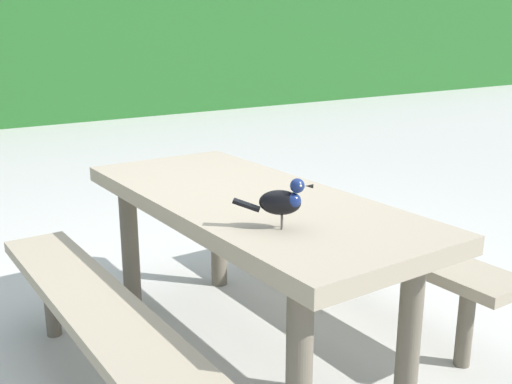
% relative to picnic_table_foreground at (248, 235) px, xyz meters
% --- Properties ---
extents(ground_plane, '(60.00, 60.00, 0.00)m').
position_rel_picnic_table_foreground_xyz_m(ground_plane, '(-0.04, 0.29, -0.56)').
color(ground_plane, '#B7B5AD').
extents(picnic_table_foreground, '(1.68, 1.80, 0.74)m').
position_rel_picnic_table_foreground_xyz_m(picnic_table_foreground, '(0.00, 0.00, 0.00)').
color(picnic_table_foreground, gray).
rests_on(picnic_table_foreground, ground).
extents(bird_grackle, '(0.23, 0.21, 0.18)m').
position_rel_picnic_table_foreground_xyz_m(bird_grackle, '(-0.14, -0.44, 0.29)').
color(bird_grackle, black).
rests_on(bird_grackle, picnic_table_foreground).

